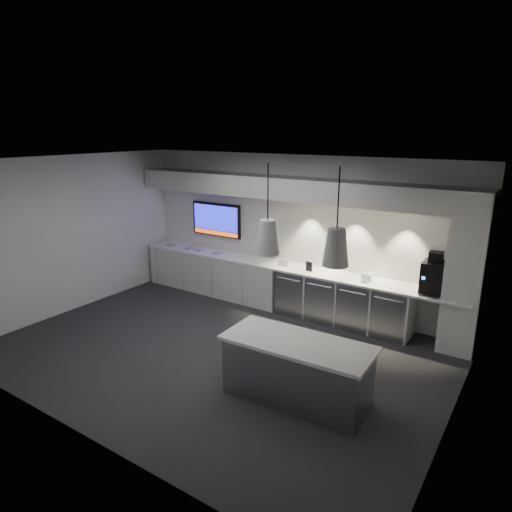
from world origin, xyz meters
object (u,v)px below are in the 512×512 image
Objects in this scene: coffee_machine at (434,276)px; island at (297,370)px; wall_tv at (216,219)px; bin at (239,350)px.

island is at bearing -114.25° from coffee_machine.
island is (3.60, -2.90, -1.14)m from wall_tv.
coffee_machine is at bearing 66.62° from island.
bin is at bearing -46.79° from wall_tv.
wall_tv is 4.66m from coffee_machine.
coffee_machine reaches higher than island.
bin is (2.45, -2.61, -1.31)m from wall_tv.
island is at bearing -38.91° from wall_tv.
wall_tv is at bearing 139.16° from island.
bin is at bearing -135.68° from coffee_machine.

